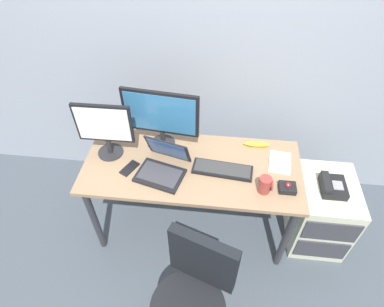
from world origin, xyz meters
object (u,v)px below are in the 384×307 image
object	(u,v)px
laptop	(163,166)
paper_notepad	(280,162)
keyboard	(222,169)
banana	(257,144)
office_chair	(192,302)
trackball_mouse	(287,188)
monitor_main	(161,116)
monitor_side	(104,127)
file_cabinet	(320,212)
coffee_mug	(265,185)
cell_phone	(130,168)
desk_phone	(332,186)

from	to	relation	value
laptop	paper_notepad	distance (m)	0.82
keyboard	banana	xyz separation A→B (m)	(0.24, 0.27, 0.01)
office_chair	trackball_mouse	distance (m)	0.92
office_chair	monitor_main	xyz separation A→B (m)	(-0.33, 0.99, 0.60)
laptop	trackball_mouse	distance (m)	0.83
monitor_side	keyboard	xyz separation A→B (m)	(0.81, -0.08, -0.23)
laptop	office_chair	bearing A→B (deg)	-68.90
monitor_main	trackball_mouse	size ratio (longest dim) A/B	4.90
file_cabinet	office_chair	xyz separation A→B (m)	(-0.91, -0.83, 0.12)
keyboard	coffee_mug	size ratio (longest dim) A/B	3.54
office_chair	paper_notepad	bearing A→B (deg)	59.59
trackball_mouse	cell_phone	distance (m)	1.07
trackball_mouse	paper_notepad	distance (m)	0.24
laptop	coffee_mug	xyz separation A→B (m)	(0.68, -0.10, 0.01)
monitor_main	cell_phone	world-z (taller)	monitor_main
cell_phone	banana	size ratio (longest dim) A/B	0.75
monitor_main	trackball_mouse	xyz separation A→B (m)	(0.88, -0.34, -0.24)
monitor_main	keyboard	size ratio (longest dim) A/B	1.28
monitor_main	desk_phone	bearing A→B (deg)	-8.07
desk_phone	trackball_mouse	distance (m)	0.42
monitor_side	laptop	xyz separation A→B (m)	(0.41, -0.13, -0.19)
trackball_mouse	paper_notepad	xyz separation A→B (m)	(-0.03, 0.24, -0.02)
file_cabinet	cell_phone	distance (m)	1.50
laptop	trackball_mouse	bearing A→B (deg)	-5.21
keyboard	trackball_mouse	bearing A→B (deg)	-15.68
file_cabinet	desk_phone	distance (m)	0.34
office_chair	monitor_main	bearing A→B (deg)	108.33
desk_phone	trackball_mouse	world-z (taller)	trackball_mouse
banana	monitor_side	bearing A→B (deg)	-169.89
coffee_mug	banana	size ratio (longest dim) A/B	0.63
paper_notepad	banana	size ratio (longest dim) A/B	1.09
paper_notepad	monitor_main	bearing A→B (deg)	173.13
banana	file_cabinet	bearing A→B (deg)	-20.83
monitor_side	keyboard	bearing A→B (deg)	-5.95
office_chair	banana	bearing A→B (deg)	70.86
desk_phone	coffee_mug	distance (m)	0.57
monitor_main	coffee_mug	size ratio (longest dim) A/B	4.53
monitor_main	coffee_mug	xyz separation A→B (m)	(0.73, -0.36, -0.21)
keyboard	office_chair	bearing A→B (deg)	-99.05
keyboard	paper_notepad	size ratio (longest dim) A/B	2.02
desk_phone	keyboard	distance (m)	0.79
desk_phone	office_chair	bearing A→B (deg)	-137.91
coffee_mug	desk_phone	bearing A→B (deg)	20.40
file_cabinet	cell_phone	world-z (taller)	cell_phone
file_cabinet	trackball_mouse	size ratio (longest dim) A/B	5.48
file_cabinet	laptop	distance (m)	1.30
keyboard	cell_phone	bearing A→B (deg)	-175.45
monitor_main	banana	bearing A→B (deg)	4.25
laptop	cell_phone	xyz separation A→B (m)	(-0.23, -0.01, -0.05)
keyboard	trackball_mouse	world-z (taller)	trackball_mouse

